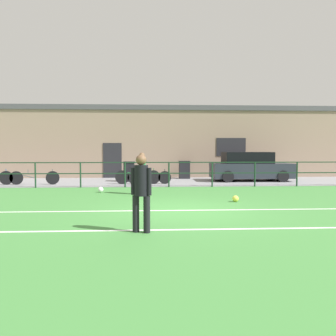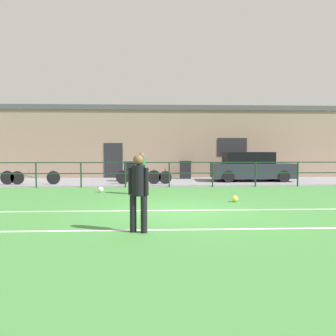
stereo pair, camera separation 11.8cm
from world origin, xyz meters
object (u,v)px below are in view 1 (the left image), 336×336
at_px(player_striker, 142,171).
at_px(trash_bin_0, 129,171).
at_px(bicycle_parked_2, 149,177).
at_px(bicycle_parked_3, 138,177).
at_px(soccer_ball_spare, 101,190).
at_px(trash_bin_1, 184,170).
at_px(bicycle_parked_1, 34,178).
at_px(soccer_ball_match, 235,199).
at_px(player_goalkeeper, 141,188).
at_px(parked_car_red, 250,167).

relative_size(player_striker, trash_bin_0, 1.51).
height_order(bicycle_parked_2, bicycle_parked_3, bicycle_parked_3).
distance_m(player_striker, soccer_ball_spare, 1.97).
bearing_deg(trash_bin_1, bicycle_parked_1, -158.25).
xyz_separation_m(soccer_ball_match, bicycle_parked_1, (-8.38, 5.72, 0.26)).
xyz_separation_m(player_goalkeeper, trash_bin_1, (2.20, 12.70, -0.38)).
distance_m(bicycle_parked_1, trash_bin_1, 8.18).
bearing_deg(bicycle_parked_1, trash_bin_1, 21.75).
height_order(bicycle_parked_2, trash_bin_0, trash_bin_0).
distance_m(soccer_ball_spare, trash_bin_1, 7.25).
bearing_deg(player_striker, trash_bin_1, -40.63).
height_order(soccer_ball_match, trash_bin_0, trash_bin_0).
bearing_deg(player_goalkeeper, bicycle_parked_1, 137.49).
bearing_deg(bicycle_parked_3, soccer_ball_match, -59.30).
relative_size(soccer_ball_match, trash_bin_1, 0.21).
distance_m(parked_car_red, trash_bin_0, 6.52).
distance_m(soccer_ball_match, bicycle_parked_2, 6.39).
height_order(player_striker, soccer_ball_match, player_striker).
height_order(bicycle_parked_3, trash_bin_1, trash_bin_1).
relative_size(player_striker, trash_bin_1, 1.56).
bearing_deg(trash_bin_0, parked_car_red, 0.69).
distance_m(soccer_ball_spare, bicycle_parked_2, 3.59).
relative_size(player_striker, bicycle_parked_1, 0.67).
bearing_deg(soccer_ball_match, bicycle_parked_1, 145.67).
height_order(soccer_ball_spare, bicycle_parked_2, bicycle_parked_2).
height_order(bicycle_parked_1, trash_bin_1, trash_bin_1).
relative_size(parked_car_red, trash_bin_1, 4.16).
bearing_deg(bicycle_parked_2, soccer_ball_spare, -122.86).
distance_m(parked_car_red, bicycle_parked_2, 5.64).
distance_m(soccer_ball_match, parked_car_red, 7.63).
bearing_deg(bicycle_parked_1, trash_bin_0, 16.64).
relative_size(parked_car_red, bicycle_parked_3, 1.93).
distance_m(parked_car_red, bicycle_parked_1, 11.09).
relative_size(parked_car_red, bicycle_parked_1, 1.80).
bearing_deg(player_goalkeeper, bicycle_parked_3, 110.77).
xyz_separation_m(bicycle_parked_1, bicycle_parked_2, (5.55, 0.00, -0.01)).
height_order(bicycle_parked_1, bicycle_parked_3, bicycle_parked_3).
distance_m(player_striker, bicycle_parked_3, 3.74).
bearing_deg(bicycle_parked_3, soccer_ball_spare, -114.62).
distance_m(bicycle_parked_1, trash_bin_0, 4.68).
height_order(soccer_ball_spare, parked_car_red, parked_car_red).
distance_m(parked_car_red, trash_bin_1, 3.77).
relative_size(player_striker, bicycle_parked_2, 0.75).
xyz_separation_m(parked_car_red, trash_bin_0, (-6.51, -0.08, -0.20)).
height_order(soccer_ball_match, trash_bin_1, trash_bin_1).
bearing_deg(soccer_ball_match, soccer_ball_spare, 150.40).
xyz_separation_m(soccer_ball_match, trash_bin_1, (-0.79, 8.75, 0.43)).
distance_m(player_striker, bicycle_parked_2, 3.74).
height_order(parked_car_red, trash_bin_1, parked_car_red).
bearing_deg(bicycle_parked_2, parked_car_red, 14.59).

